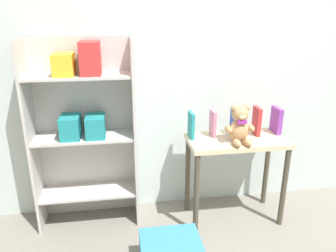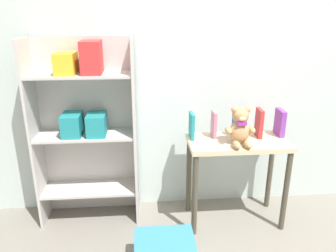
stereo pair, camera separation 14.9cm
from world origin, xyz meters
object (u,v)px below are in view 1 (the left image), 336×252
(bookshelf_side, at_px, (84,123))
(book_standing_pink, at_px, (213,123))
(book_standing_purple, at_px, (276,120))
(book_standing_teal, at_px, (191,125))
(display_table, at_px, (236,153))
(teddy_bear, at_px, (240,126))
(book_standing_blue, at_px, (234,122))
(book_standing_red, at_px, (257,121))

(bookshelf_side, distance_m, book_standing_pink, 0.93)
(book_standing_purple, bearing_deg, book_standing_teal, -177.35)
(display_table, distance_m, book_standing_purple, 0.40)
(teddy_bear, xyz_separation_m, book_standing_blue, (0.02, 0.16, -0.03))
(book_standing_blue, height_order, book_standing_red, book_standing_red)
(display_table, height_order, book_standing_red, book_standing_red)
(teddy_bear, height_order, book_standing_teal, teddy_bear)
(bookshelf_side, distance_m, display_table, 1.13)
(bookshelf_side, height_order, book_standing_purple, bookshelf_side)
(book_standing_blue, bearing_deg, book_standing_teal, -176.30)
(book_standing_teal, xyz_separation_m, book_standing_purple, (0.66, 0.01, 0.00))
(book_standing_pink, bearing_deg, display_table, -27.58)
(book_standing_teal, bearing_deg, book_standing_pink, 2.91)
(bookshelf_side, relative_size, book_standing_purple, 7.08)
(bookshelf_side, height_order, book_standing_blue, bookshelf_side)
(bookshelf_side, xyz_separation_m, book_standing_red, (1.26, -0.10, -0.02))
(book_standing_teal, relative_size, book_standing_blue, 0.97)
(display_table, bearing_deg, book_standing_purple, 13.55)
(bookshelf_side, relative_size, teddy_bear, 5.06)
(teddy_bear, xyz_separation_m, book_standing_red, (0.18, 0.13, -0.02))
(teddy_bear, bearing_deg, book_standing_purple, 23.49)
(teddy_bear, bearing_deg, book_standing_teal, 155.60)
(book_standing_pink, bearing_deg, book_standing_blue, -0.12)
(bookshelf_side, relative_size, book_standing_blue, 7.06)
(book_standing_pink, xyz_separation_m, book_standing_purple, (0.49, -0.00, 0.00))
(display_table, bearing_deg, book_standing_pink, 153.23)
(display_table, distance_m, book_standing_red, 0.28)
(book_standing_teal, bearing_deg, book_standing_blue, 1.00)
(teddy_bear, bearing_deg, book_standing_pink, 133.63)
(book_standing_blue, xyz_separation_m, book_standing_red, (0.16, -0.02, 0.01))
(bookshelf_side, bearing_deg, display_table, -8.47)
(book_standing_purple, bearing_deg, book_standing_pink, -178.59)
(bookshelf_side, bearing_deg, teddy_bear, -12.29)
(book_standing_teal, bearing_deg, teddy_bear, -25.99)
(book_standing_pink, bearing_deg, bookshelf_side, 174.30)
(book_standing_teal, height_order, book_standing_pink, book_standing_pink)
(book_standing_teal, height_order, book_standing_blue, book_standing_blue)
(teddy_bear, relative_size, book_standing_red, 1.30)
(book_standing_teal, distance_m, book_standing_red, 0.49)
(book_standing_blue, bearing_deg, bookshelf_side, 177.05)
(book_standing_red, bearing_deg, teddy_bear, -141.35)
(bookshelf_side, relative_size, book_standing_red, 6.57)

